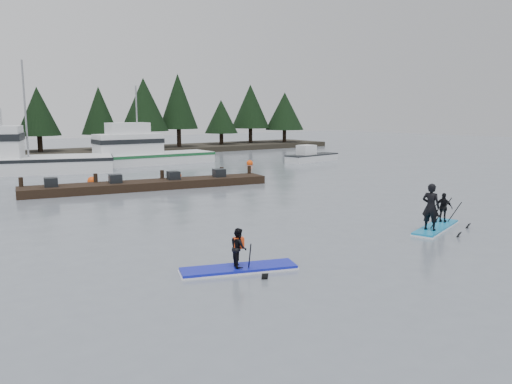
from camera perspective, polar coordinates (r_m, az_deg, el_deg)
ground at (r=17.79m, az=11.53°, el=-5.98°), size 160.00×160.00×0.00m
far_shore at (r=55.18m, az=-22.66°, el=3.96°), size 70.00×8.00×0.60m
treeline at (r=55.20m, az=-22.64°, el=3.65°), size 60.00×4.00×8.00m
fishing_boat_medium at (r=45.27m, az=-13.00°, el=3.74°), size 12.35×3.75×7.62m
skiff at (r=47.24m, az=6.43°, el=3.90°), size 5.96×2.55×0.67m
floating_dock at (r=30.73m, az=-12.07°, el=0.80°), size 14.70×4.58×0.49m
buoy_c at (r=43.81m, az=-0.72°, el=3.11°), size 0.56×0.56×0.56m
buoy_b at (r=34.13m, az=-18.23°, el=0.95°), size 0.57×0.57×0.57m
buoy_d at (r=35.38m, az=-9.01°, el=1.57°), size 0.60×0.60×0.60m
paddleboard_solo at (r=14.63m, az=-1.99°, el=-7.65°), size 3.46×1.91×1.77m
paddleboard_duo at (r=20.75m, az=19.82°, el=-2.30°), size 3.48×1.77×2.40m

